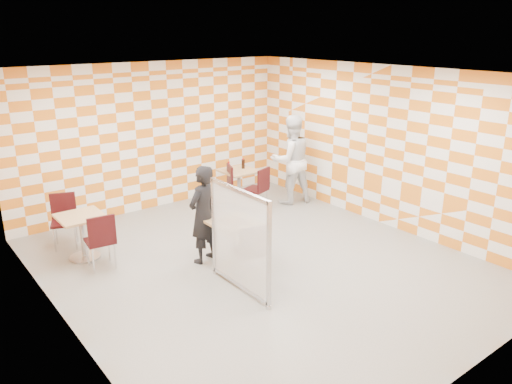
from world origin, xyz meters
TOP-DOWN VIEW (x-y plane):
  - room_shell at (0.00, 0.54)m, footprint 7.00×7.00m
  - main_table at (-0.34, 0.20)m, footprint 0.70×0.70m
  - second_table at (1.47, 2.56)m, footprint 0.70×0.70m
  - empty_table at (-2.13, 1.94)m, footprint 0.70×0.70m
  - chair_main_front at (-0.47, -0.40)m, footprint 0.52×0.52m
  - chair_second_front at (1.53, 1.92)m, footprint 0.54×0.54m
  - chair_second_side at (1.08, 2.51)m, footprint 0.55×0.55m
  - chair_empty_near at (-2.04, 1.35)m, footprint 0.47×0.48m
  - chair_empty_far at (-2.19, 2.65)m, footprint 0.55×0.55m
  - partition at (-0.73, -0.49)m, footprint 0.08×1.38m
  - man_dark at (-0.62, 0.65)m, footprint 0.68×0.55m
  - man_white at (2.40, 1.95)m, footprint 1.09×0.94m
  - pizza_on_foil at (-0.34, 0.18)m, footprint 0.40×0.40m
  - sport_bottle at (1.27, 2.64)m, footprint 0.06×0.06m
  - soda_bottle at (1.62, 2.60)m, footprint 0.07×0.07m

SIDE VIEW (x-z plane):
  - main_table at x=-0.34m, z-range 0.13..0.88m
  - second_table at x=1.47m, z-range 0.13..0.88m
  - empty_table at x=-2.13m, z-range 0.13..0.88m
  - chair_main_front at x=-0.47m, z-range 0.08..1.01m
  - chair_second_front at x=1.53m, z-range 0.08..1.01m
  - chair_second_side at x=1.08m, z-range 0.08..1.01m
  - chair_empty_near at x=-2.04m, z-range 0.08..1.01m
  - chair_empty_far at x=-2.19m, z-range 0.08..1.01m
  - pizza_on_foil at x=-0.34m, z-range 0.74..0.79m
  - partition at x=-0.73m, z-range 0.02..1.57m
  - man_dark at x=-0.62m, z-range 0.00..1.60m
  - sport_bottle at x=1.27m, z-range 0.74..0.94m
  - soda_bottle at x=1.62m, z-range 0.74..0.97m
  - man_white at x=2.40m, z-range 0.00..1.90m
  - room_shell at x=0.00m, z-range -2.00..5.00m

